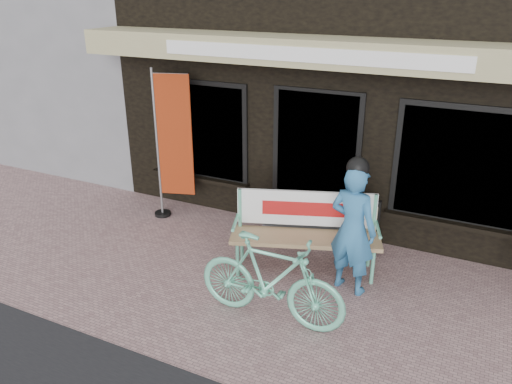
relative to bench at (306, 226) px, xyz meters
The scene contains 7 objects.
ground 1.10m from the bench, 107.62° to the right, with size 70.00×70.00×0.00m, color #A37D7C.
storefront 4.74m from the bench, 93.88° to the left, with size 7.00×6.77×6.00m.
bench is the anchor object (origin of this frame).
person 0.77m from the bench, 19.80° to the right, with size 0.68×0.53×1.75m.
bicycle 1.25m from the bench, 87.56° to the right, with size 0.49×1.74×1.05m, color #66C8A3.
nobori_red 2.61m from the bench, 166.42° to the left, with size 0.72×0.35×2.42m.
menu_stand 0.93m from the bench, 48.04° to the left, with size 0.43×0.13×0.85m.
Camera 1 is at (2.23, -4.71, 3.55)m, focal length 35.00 mm.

